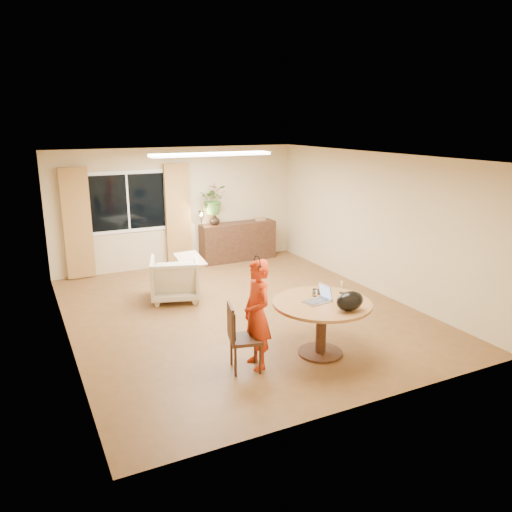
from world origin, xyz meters
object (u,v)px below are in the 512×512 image
at_px(child, 257,314).
at_px(dining_table, 322,313).
at_px(armchair, 175,278).
at_px(sideboard, 238,241).
at_px(dining_chair, 245,337).

bearing_deg(child, dining_table, 87.07).
distance_m(child, armchair, 2.98).
bearing_deg(sideboard, dining_chair, -113.23).
bearing_deg(dining_table, armchair, 110.63).
bearing_deg(child, dining_chair, -81.52).
height_order(child, sideboard, child).
xyz_separation_m(dining_table, child, (-0.95, 0.07, 0.12)).
xyz_separation_m(dining_table, armchair, (-1.14, 3.03, -0.21)).
bearing_deg(dining_chair, armchair, 104.51).
height_order(dining_table, dining_chair, dining_chair).
distance_m(dining_chair, child, 0.33).
xyz_separation_m(child, armchair, (-0.19, 2.95, -0.33)).
xyz_separation_m(dining_chair, child, (0.18, 0.02, 0.27)).
relative_size(armchair, sideboard, 0.49).
relative_size(dining_chair, child, 0.62).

